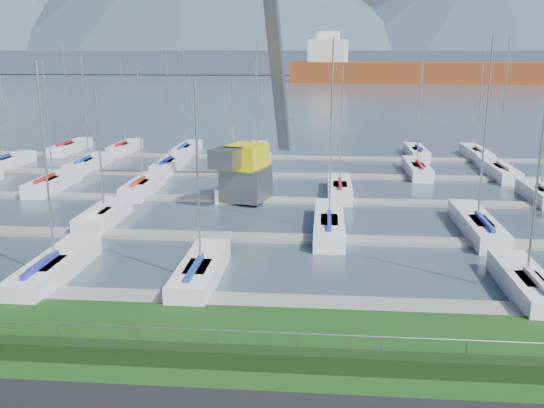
# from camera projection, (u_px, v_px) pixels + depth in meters

# --- Properties ---
(path) EXTENTS (160.00, 2.00, 0.04)m
(path) POSITION_uv_depth(u_px,v_px,m) (231.00, 407.00, 19.49)
(path) COLOR black
(path) RESTS_ON grass
(water) EXTENTS (800.00, 540.00, 0.20)m
(water) POSITION_uv_depth(u_px,v_px,m) (320.00, 78.00, 273.71)
(water) COLOR #3C4A57
(hedge) EXTENTS (80.00, 0.70, 0.70)m
(hedge) POSITION_uv_depth(u_px,v_px,m) (242.00, 358.00, 21.92)
(hedge) COLOR black
(hedge) RESTS_ON grass
(fence) EXTENTS (80.00, 0.04, 0.04)m
(fence) POSITION_uv_depth(u_px,v_px,m) (243.00, 331.00, 22.10)
(fence) COLOR gray
(fence) RESTS_ON grass
(foothill) EXTENTS (900.00, 80.00, 12.00)m
(foothill) POSITION_uv_depth(u_px,v_px,m) (321.00, 62.00, 339.78)
(foothill) COLOR #3D4559
(foothill) RESTS_ON water
(docks) EXTENTS (90.00, 41.60, 0.25)m
(docks) POSITION_uv_depth(u_px,v_px,m) (288.00, 201.00, 47.57)
(docks) COLOR slate
(docks) RESTS_ON water
(crane) EXTENTS (5.38, 13.47, 22.35)m
(crane) POSITION_uv_depth(u_px,v_px,m) (253.00, 128.00, 47.24)
(crane) COLOR slate
(crane) RESTS_ON water
(cargo_ship_mid) EXTENTS (93.24, 30.60, 21.50)m
(cargo_ship_mid) POSITION_uv_depth(u_px,v_px,m) (400.00, 72.00, 231.69)
(cargo_ship_mid) COLOR brown
(cargo_ship_mid) RESTS_ON water
(sailboat_fleet) EXTENTS (74.58, 49.60, 13.03)m
(sailboat_fleet) POSITION_uv_depth(u_px,v_px,m) (275.00, 125.00, 48.64)
(sailboat_fleet) COLOR #1F4D9B
(sailboat_fleet) RESTS_ON water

